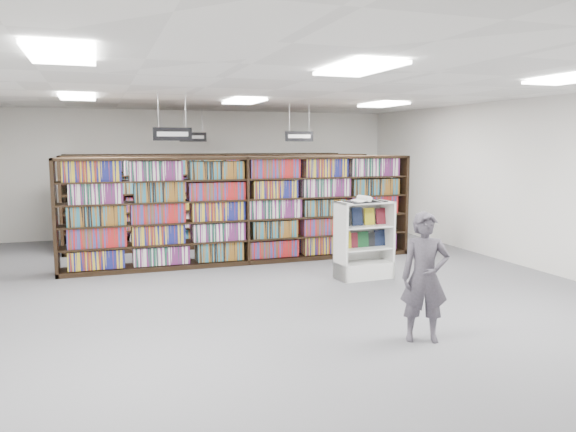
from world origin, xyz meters
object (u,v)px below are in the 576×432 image
object	(u,v)px
bookshelf_row_near	(245,210)
shopper	(425,277)
endcap_display	(363,252)
open_book	(365,200)

from	to	relation	value
bookshelf_row_near	shopper	xyz separation A→B (m)	(0.90, -5.03, -0.27)
bookshelf_row_near	endcap_display	bearing A→B (deg)	-49.36
bookshelf_row_near	shopper	bearing A→B (deg)	-79.91
endcap_display	open_book	xyz separation A→B (m)	(-0.03, -0.10, 0.92)
bookshelf_row_near	open_book	size ratio (longest dim) A/B	9.84
bookshelf_row_near	open_book	distance (m)	2.60
bookshelf_row_near	open_book	bearing A→B (deg)	-51.26
endcap_display	shopper	bearing A→B (deg)	-106.74
bookshelf_row_near	shopper	world-z (taller)	bookshelf_row_near
open_book	bookshelf_row_near	bearing A→B (deg)	122.91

